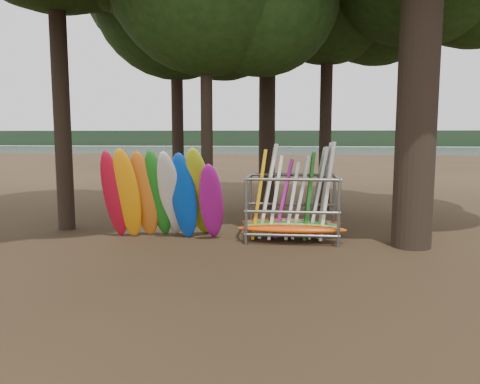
# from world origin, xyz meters

# --- Properties ---
(ground) EXTENTS (120.00, 120.00, 0.00)m
(ground) POSITION_xyz_m (0.00, 0.00, 0.00)
(ground) COLOR #47331E
(ground) RESTS_ON ground
(lake) EXTENTS (160.00, 160.00, 0.00)m
(lake) POSITION_xyz_m (0.00, 60.00, 0.00)
(lake) COLOR gray
(lake) RESTS_ON ground
(far_shore) EXTENTS (160.00, 4.00, 4.00)m
(far_shore) POSITION_xyz_m (0.00, 110.00, 2.00)
(far_shore) COLOR black
(far_shore) RESTS_ON ground
(kayak_row) EXTENTS (3.57, 2.24, 2.90)m
(kayak_row) POSITION_xyz_m (-2.02, 1.14, 1.31)
(kayak_row) COLOR #B81027
(kayak_row) RESTS_ON ground
(storage_rack) EXTENTS (3.09, 1.51, 2.88)m
(storage_rack) POSITION_xyz_m (1.65, 1.55, 0.91)
(storage_rack) COLOR slate
(storage_rack) RESTS_ON ground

